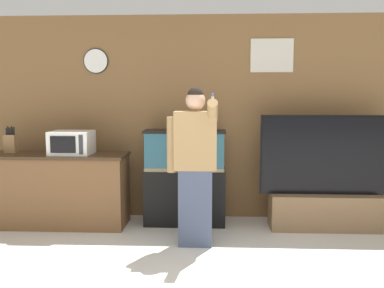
{
  "coord_description": "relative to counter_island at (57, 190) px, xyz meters",
  "views": [
    {
      "loc": [
        0.14,
        -2.62,
        1.6
      ],
      "look_at": [
        -0.09,
        2.1,
        1.05
      ],
      "focal_mm": 40.0,
      "sensor_mm": 36.0,
      "label": 1
    }
  ],
  "objects": [
    {
      "name": "tv_on_stand",
      "position": [
        3.22,
        0.03,
        -0.05
      ],
      "size": [
        1.53,
        0.4,
        1.36
      ],
      "color": "brown",
      "rests_on": "ground_plane"
    },
    {
      "name": "knife_block",
      "position": [
        -0.58,
        0.06,
        0.56
      ],
      "size": [
        0.14,
        0.1,
        0.33
      ],
      "color": "olive",
      "rests_on": "counter_island"
    },
    {
      "name": "wall_back_paneled",
      "position": [
        1.75,
        0.51,
        0.86
      ],
      "size": [
        10.0,
        0.08,
        2.6
      ],
      "color": "brown",
      "rests_on": "ground_plane"
    },
    {
      "name": "microwave",
      "position": [
        0.21,
        -0.02,
        0.58
      ],
      "size": [
        0.48,
        0.4,
        0.28
      ],
      "color": "white",
      "rests_on": "counter_island"
    },
    {
      "name": "person_standing",
      "position": [
        1.7,
        -0.61,
        0.43
      ],
      "size": [
        0.53,
        0.4,
        1.68
      ],
      "color": "#424C66",
      "rests_on": "ground_plane"
    },
    {
      "name": "aquarium_on_stand",
      "position": [
        1.55,
        0.14,
        0.14
      ],
      "size": [
        0.99,
        0.38,
        1.17
      ],
      "color": "black",
      "rests_on": "ground_plane"
    },
    {
      "name": "counter_island",
      "position": [
        0.0,
        0.0,
        0.0
      ],
      "size": [
        1.71,
        0.58,
        0.89
      ],
      "color": "brown",
      "rests_on": "ground_plane"
    }
  ]
}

